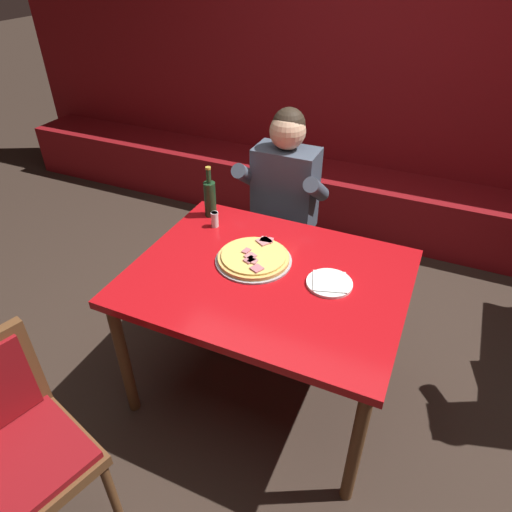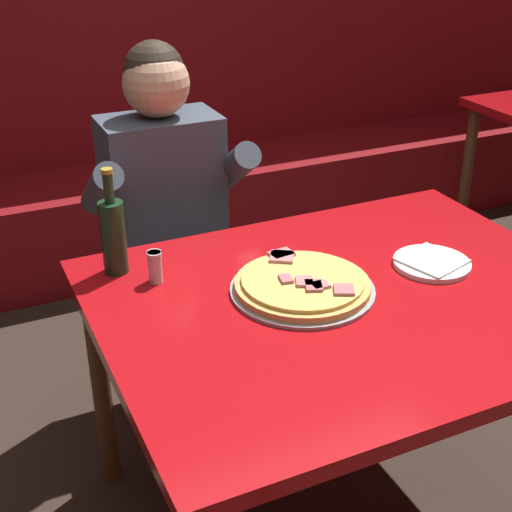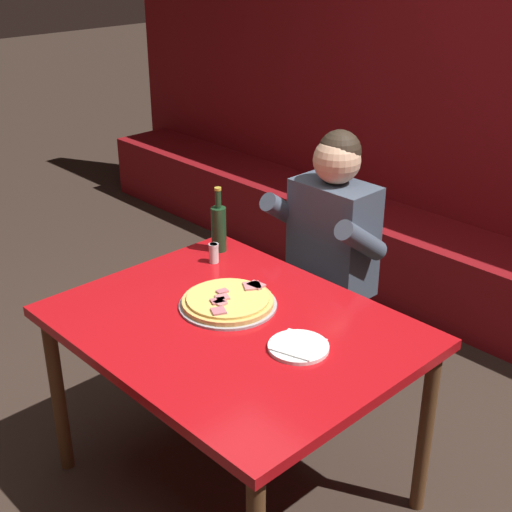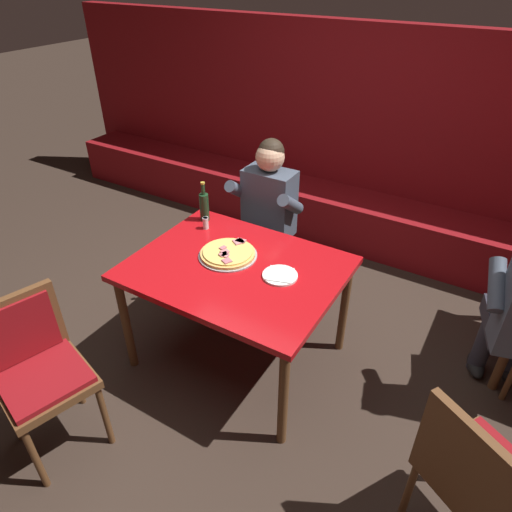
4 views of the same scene
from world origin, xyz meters
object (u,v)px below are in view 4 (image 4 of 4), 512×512
at_px(main_dining_table, 236,276).
at_px(dining_chair_side_aisle, 36,364).
at_px(plate_white_paper, 280,275).
at_px(dining_chair_near_left, 476,475).
at_px(diner_seated_blue_shirt, 264,216).
at_px(beer_bottle, 204,206).
at_px(shaker_oregano, 205,224).
at_px(shaker_parmesan, 206,223).
at_px(pizza, 228,253).

bearing_deg(main_dining_table, dining_chair_side_aisle, -118.24).
relative_size(plate_white_paper, dining_chair_near_left, 0.23).
height_order(main_dining_table, diner_seated_blue_shirt, diner_seated_blue_shirt).
height_order(dining_chair_side_aisle, dining_chair_near_left, dining_chair_side_aisle).
height_order(beer_bottle, shaker_oregano, beer_bottle).
bearing_deg(dining_chair_near_left, shaker_parmesan, 158.19).
bearing_deg(main_dining_table, shaker_parmesan, 147.01).
height_order(shaker_parmesan, diner_seated_blue_shirt, diner_seated_blue_shirt).
distance_m(beer_bottle, dining_chair_side_aisle, 1.46).
bearing_deg(diner_seated_blue_shirt, plate_white_paper, -53.38).
xyz_separation_m(plate_white_paper, shaker_oregano, (-0.71, 0.23, 0.03)).
relative_size(pizza, dining_chair_near_left, 0.40).
distance_m(pizza, dining_chair_near_left, 1.73).
bearing_deg(shaker_oregano, beer_bottle, 127.80).
height_order(beer_bottle, diner_seated_blue_shirt, diner_seated_blue_shirt).
distance_m(plate_white_paper, shaker_parmesan, 0.75).
relative_size(beer_bottle, dining_chair_near_left, 0.32).
xyz_separation_m(plate_white_paper, dining_chair_near_left, (1.23, -0.54, -0.23)).
relative_size(shaker_parmesan, dining_chair_side_aisle, 0.09).
bearing_deg(beer_bottle, pizza, -37.19).
distance_m(beer_bottle, diner_seated_blue_shirt, 0.48).
distance_m(pizza, plate_white_paper, 0.39).
distance_m(plate_white_paper, dining_chair_near_left, 1.37).
height_order(beer_bottle, dining_chair_side_aisle, beer_bottle).
bearing_deg(plate_white_paper, pizza, 176.36).
relative_size(shaker_oregano, dining_chair_near_left, 0.09).
distance_m(main_dining_table, pizza, 0.16).
bearing_deg(beer_bottle, dining_chair_near_left, -23.35).
height_order(plate_white_paper, dining_chair_near_left, dining_chair_near_left).
distance_m(main_dining_table, diner_seated_blue_shirt, 0.77).
distance_m(main_dining_table, shaker_parmesan, 0.52).
relative_size(pizza, dining_chair_side_aisle, 0.39).
distance_m(shaker_parmesan, diner_seated_blue_shirt, 0.51).
xyz_separation_m(diner_seated_blue_shirt, dining_chair_side_aisle, (-0.34, -1.79, -0.14)).
bearing_deg(main_dining_table, diner_seated_blue_shirt, 107.41).
bearing_deg(shaker_oregano, shaker_parmesan, 76.99).
relative_size(plate_white_paper, shaker_oregano, 2.44).
relative_size(main_dining_table, plate_white_paper, 6.04).
relative_size(plate_white_paper, shaker_parmesan, 2.44).
bearing_deg(pizza, dining_chair_side_aisle, -112.38).
height_order(beer_bottle, dining_chair_near_left, beer_bottle).
xyz_separation_m(beer_bottle, shaker_oregano, (0.08, -0.10, -0.07)).
xyz_separation_m(main_dining_table, dining_chair_near_left, (1.52, -0.50, -0.14)).
distance_m(pizza, beer_bottle, 0.51).
relative_size(plate_white_paper, beer_bottle, 0.72).
xyz_separation_m(beer_bottle, dining_chair_near_left, (2.02, -0.87, -0.33)).
height_order(main_dining_table, shaker_oregano, shaker_oregano).
relative_size(main_dining_table, pizza, 3.42).
bearing_deg(plate_white_paper, dining_chair_near_left, -23.77).
height_order(plate_white_paper, shaker_oregano, shaker_oregano).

